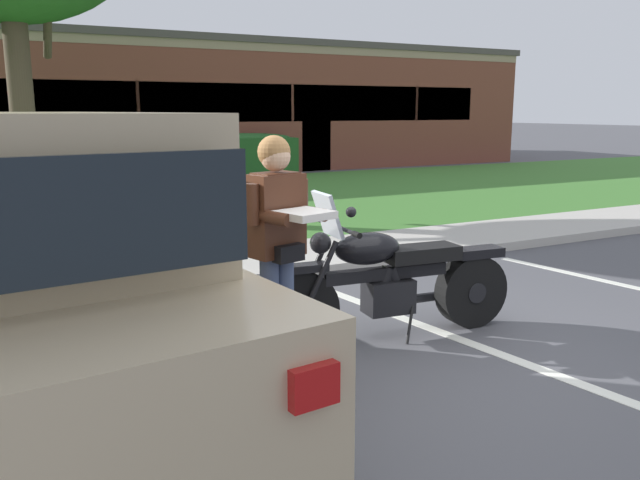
# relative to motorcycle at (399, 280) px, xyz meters

# --- Properties ---
(ground_plane) EXTENTS (140.00, 140.00, 0.00)m
(ground_plane) POSITION_rel_motorcycle_xyz_m (-0.26, -0.62, -0.49)
(ground_plane) COLOR #4C4C51
(curb_strip) EXTENTS (60.00, 0.20, 0.12)m
(curb_strip) POSITION_rel_motorcycle_xyz_m (-0.26, 2.16, -0.43)
(curb_strip) COLOR #B7B2A8
(curb_strip) RESTS_ON ground
(concrete_walk) EXTENTS (60.00, 1.50, 0.08)m
(concrete_walk) POSITION_rel_motorcycle_xyz_m (-0.26, 3.01, -0.45)
(concrete_walk) COLOR #B7B2A8
(concrete_walk) RESTS_ON ground
(grass_lawn) EXTENTS (60.00, 8.91, 0.06)m
(grass_lawn) POSITION_rel_motorcycle_xyz_m (-0.26, 8.22, -0.46)
(grass_lawn) COLOR #3D752D
(grass_lawn) RESTS_ON ground
(stall_stripe_0) EXTENTS (0.73, 4.37, 0.01)m
(stall_stripe_0) POSITION_rel_motorcycle_xyz_m (-2.34, -0.42, -0.49)
(stall_stripe_0) COLOR silver
(stall_stripe_0) RESTS_ON ground
(stall_stripe_1) EXTENTS (0.73, 4.37, 0.01)m
(stall_stripe_1) POSITION_rel_motorcycle_xyz_m (0.42, -0.42, -0.49)
(stall_stripe_1) COLOR silver
(stall_stripe_1) RESTS_ON ground
(motorcycle) EXTENTS (2.24, 0.82, 1.26)m
(motorcycle) POSITION_rel_motorcycle_xyz_m (0.00, 0.00, 0.00)
(motorcycle) COLOR black
(motorcycle) RESTS_ON ground
(rider_person) EXTENTS (0.54, 0.64, 1.70)m
(rider_person) POSITION_rel_motorcycle_xyz_m (-1.19, -0.21, 0.52)
(rider_person) COLOR black
(rider_person) RESTS_ON ground
(handbag) EXTENTS (0.28, 0.13, 0.36)m
(handbag) POSITION_rel_motorcycle_xyz_m (-1.40, -0.43, -0.34)
(handbag) COLOR maroon
(handbag) RESTS_ON ground
(hedge_left) EXTENTS (2.99, 0.90, 1.24)m
(hedge_left) POSITION_rel_motorcycle_xyz_m (-0.37, 12.90, 0.16)
(hedge_left) COLOR #235623
(hedge_left) RESTS_ON ground
(hedge_center_left) EXTENTS (3.12, 0.90, 1.24)m
(hedge_center_left) POSITION_rel_motorcycle_xyz_m (3.62, 12.90, 0.16)
(hedge_center_left) COLOR #235623
(hedge_center_left) RESTS_ON ground
(brick_building) EXTENTS (27.41, 10.02, 3.99)m
(brick_building) POSITION_rel_motorcycle_xyz_m (1.00, 18.67, 1.51)
(brick_building) COLOR brown
(brick_building) RESTS_ON ground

